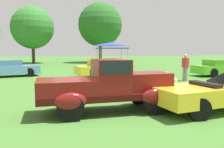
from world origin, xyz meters
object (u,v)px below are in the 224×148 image
at_px(show_car_lime, 220,68).
at_px(neighbor_convertible, 217,92).
at_px(feature_pickup_truck, 108,85).
at_px(canopy_tent_center_field, 111,45).
at_px(show_car_skyblue, 11,68).
at_px(spectator_near_truck, 185,67).
at_px(show_car_yellow, 104,68).

bearing_deg(show_car_lime, neighbor_convertible, -124.87).
distance_m(feature_pickup_truck, canopy_tent_center_field, 16.53).
xyz_separation_m(neighbor_convertible, show_car_skyblue, (-9.11, 11.30, 0.02)).
height_order(neighbor_convertible, canopy_tent_center_field, canopy_tent_center_field).
bearing_deg(spectator_near_truck, canopy_tent_center_field, 107.64).
height_order(show_car_skyblue, canopy_tent_center_field, canopy_tent_center_field).
relative_size(spectator_near_truck, canopy_tent_center_field, 0.58).
distance_m(show_car_yellow, show_car_lime, 8.78).
distance_m(show_car_yellow, spectator_near_truck, 5.82).
bearing_deg(spectator_near_truck, show_car_lime, 29.33).
xyz_separation_m(show_car_yellow, show_car_lime, (8.71, -1.12, -0.00)).
distance_m(neighbor_convertible, canopy_tent_center_field, 16.66).
relative_size(feature_pickup_truck, neighbor_convertible, 0.97).
bearing_deg(feature_pickup_truck, show_car_skyblue, 116.57).
relative_size(show_car_lime, canopy_tent_center_field, 1.45).
relative_size(feature_pickup_truck, show_car_yellow, 1.02).
bearing_deg(show_car_yellow, canopy_tent_center_field, 75.09).
relative_size(show_car_skyblue, canopy_tent_center_field, 1.43).
height_order(feature_pickup_truck, neighbor_convertible, feature_pickup_truck).
relative_size(neighbor_convertible, spectator_near_truck, 2.76).
height_order(show_car_lime, canopy_tent_center_field, canopy_tent_center_field).
distance_m(show_car_lime, spectator_near_truck, 4.55).
xyz_separation_m(show_car_lime, canopy_tent_center_field, (-7.03, 7.44, 1.82)).
bearing_deg(show_car_lime, canopy_tent_center_field, 133.36).
bearing_deg(spectator_near_truck, neighbor_convertible, -109.16).
bearing_deg(feature_pickup_truck, spectator_near_truck, 47.26).
height_order(neighbor_convertible, show_car_skyblue, neighbor_convertible).
xyz_separation_m(show_car_skyblue, canopy_tent_center_field, (8.43, 5.24, 1.82)).
bearing_deg(neighbor_convertible, show_car_yellow, 103.01).
relative_size(feature_pickup_truck, show_car_lime, 1.06).
xyz_separation_m(show_car_yellow, spectator_near_truck, (4.75, -3.34, 0.31)).
xyz_separation_m(feature_pickup_truck, spectator_near_truck, (6.03, 6.52, 0.05)).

